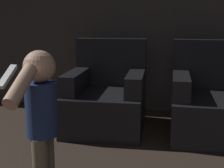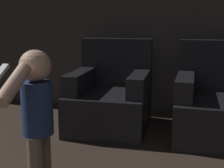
% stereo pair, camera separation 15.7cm
% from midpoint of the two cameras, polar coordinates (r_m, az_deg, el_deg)
% --- Properties ---
extents(wall_back, '(8.40, 0.05, 2.60)m').
position_cam_midpoint_polar(wall_back, '(3.85, 5.18, 14.36)').
color(wall_back, '#423D38').
rests_on(wall_back, ground_plane).
extents(armchair_left, '(0.82, 0.94, 0.91)m').
position_cam_midpoint_polar(armchair_left, '(3.28, -2.34, -2.55)').
color(armchair_left, black).
rests_on(armchair_left, ground_plane).
extents(armchair_right, '(0.79, 0.91, 0.91)m').
position_cam_midpoint_polar(armchair_right, '(3.20, 16.49, -3.40)').
color(armchair_right, black).
rests_on(armchair_right, ground_plane).
extents(person_toddler, '(0.20, 0.63, 0.93)m').
position_cam_midpoint_polar(person_toddler, '(2.06, -15.04, -4.58)').
color(person_toddler, brown).
rests_on(person_toddler, ground_plane).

